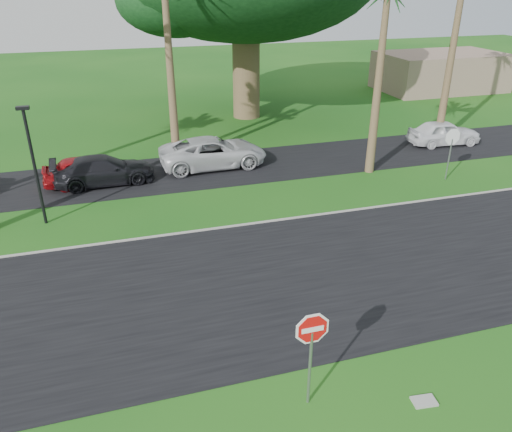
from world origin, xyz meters
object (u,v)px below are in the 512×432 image
object	(u,v)px
car_dark	(104,170)
car_minivan	(213,153)
car_red	(88,170)
stop_sign_far	(452,144)
car_pickup	(444,133)
stop_sign_near	(311,341)

from	to	relation	value
car_dark	car_minivan	bearing A→B (deg)	-85.21
car_red	car_minivan	xyz separation A→B (m)	(6.08, 0.62, 0.07)
stop_sign_far	car_pickup	world-z (taller)	stop_sign_far
car_red	car_minivan	world-z (taller)	car_minivan
car_pickup	car_dark	bearing A→B (deg)	96.30
car_red	car_pickup	size ratio (longest dim) A/B	0.97
stop_sign_near	car_dark	bearing A→B (deg)	105.42
stop_sign_far	car_red	world-z (taller)	stop_sign_far
stop_sign_near	car_red	size ratio (longest dim) A/B	0.66
car_dark	car_pickup	world-z (taller)	car_pickup
car_dark	car_pickup	xyz separation A→B (m)	(18.78, 0.63, 0.03)
stop_sign_near	car_dark	world-z (taller)	stop_sign_near
stop_sign_far	car_minivan	bearing A→B (deg)	-25.43
car_red	car_dark	xyz separation A→B (m)	(0.70, -0.20, -0.01)
car_dark	car_pickup	distance (m)	18.79
stop_sign_near	car_minivan	bearing A→B (deg)	85.60
stop_sign_far	stop_sign_near	bearing A→B (deg)	43.73
car_red	stop_sign_near	bearing A→B (deg)	-166.77
car_red	car_minivan	size ratio (longest dim) A/B	0.74
car_minivan	car_dark	bearing A→B (deg)	97.41
stop_sign_near	car_minivan	xyz separation A→B (m)	(1.22, 15.89, -1.03)
stop_sign_near	car_dark	distance (m)	15.67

